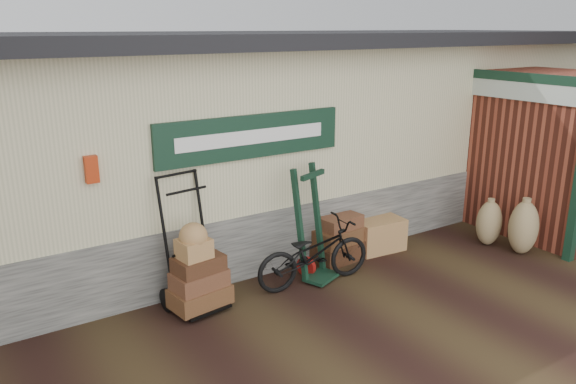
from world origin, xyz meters
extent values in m
plane|color=black|center=(0.00, 0.00, 0.00)|extent=(80.00, 80.00, 0.00)
cube|color=#4C4C47|center=(0.00, 2.75, 0.45)|extent=(14.00, 3.54, 0.90)
cube|color=#BAB688|center=(0.00, 2.75, 1.95)|extent=(14.00, 3.50, 2.10)
cube|color=black|center=(0.00, 2.60, 3.10)|extent=(14.40, 4.10, 0.20)
cube|color=black|center=(-0.30, 0.97, 1.95)|extent=(2.60, 0.06, 0.55)
cube|color=white|center=(-0.30, 0.94, 1.95)|extent=(2.10, 0.01, 0.18)
cube|color=#AE2C0C|center=(-2.30, 0.97, 1.80)|extent=(0.14, 0.10, 0.30)
cube|color=maroon|center=(4.70, 1.20, 1.30)|extent=(1.60, 4.50, 2.60)
cube|color=#194C2D|center=(3.88, 0.20, 2.35)|extent=(0.04, 2.40, 0.28)
cube|color=black|center=(3.88, 0.20, 2.55)|extent=(0.05, 2.50, 0.14)
cube|color=olive|center=(1.78, 0.83, 0.24)|extent=(0.79, 0.55, 0.49)
imported|color=black|center=(0.28, 0.40, 0.48)|extent=(0.71, 1.69, 0.96)
ellipsoid|color=olive|center=(3.37, 0.05, 0.35)|extent=(0.49, 0.44, 0.70)
ellipsoid|color=olive|center=(3.50, -0.46, 0.41)|extent=(0.63, 0.59, 0.81)
camera|label=1|loc=(-3.72, -5.13, 3.29)|focal=35.00mm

